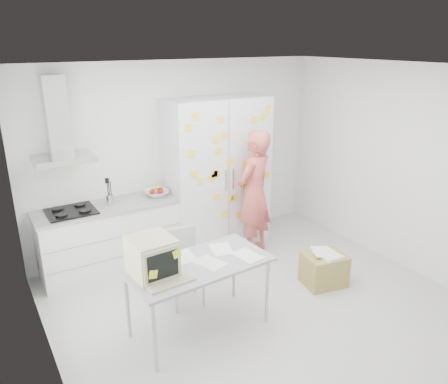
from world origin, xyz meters
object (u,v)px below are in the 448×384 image
chair (183,262)px  cardboard_box (324,269)px  person (254,194)px  desk (170,262)px

chair → cardboard_box: 1.81m
person → desk: size_ratio=1.19×
desk → chair: (0.42, 0.58, -0.39)m
desk → chair: 0.81m
cardboard_box → chair: bearing=160.0°
person → cardboard_box: bearing=79.3°
chair → cardboard_box: size_ratio=1.56×
person → chair: size_ratio=2.04×
cardboard_box → desk: bearing=179.2°
person → cardboard_box: (0.27, -1.19, -0.70)m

